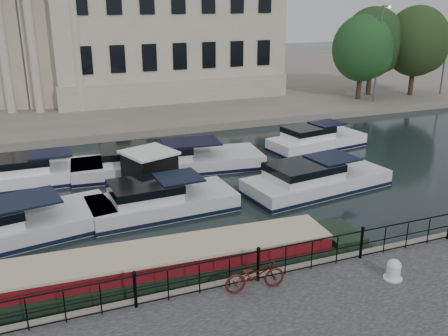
# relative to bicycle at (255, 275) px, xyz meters

# --- Properties ---
(ground_plane) EXTENTS (160.00, 160.00, 0.00)m
(ground_plane) POSITION_rel_bicycle_xyz_m (0.32, 2.71, -1.07)
(ground_plane) COLOR black
(ground_plane) RESTS_ON ground
(far_bank) EXTENTS (120.00, 42.00, 0.55)m
(far_bank) POSITION_rel_bicycle_xyz_m (0.32, 41.71, -0.79)
(far_bank) COLOR #6B665B
(far_bank) RESTS_ON ground_plane
(railing) EXTENTS (24.14, 0.14, 1.22)m
(railing) POSITION_rel_bicycle_xyz_m (0.32, 0.46, 0.13)
(railing) COLOR black
(railing) RESTS_ON near_quay
(civic_building) EXTENTS (53.55, 31.84, 16.85)m
(civic_building) POSITION_rel_bicycle_xyz_m (-0.67, 37.41, 5.97)
(civic_building) COLOR #ADA38C
(civic_building) RESTS_ON far_bank
(lamp_posts) EXTENTS (8.24, 1.55, 8.07)m
(lamp_posts) POSITION_rel_bicycle_xyz_m (26.32, 23.40, 3.73)
(lamp_posts) COLOR #59595B
(lamp_posts) RESTS_ON far_bank
(bicycle) EXTENTS (2.01, 0.82, 1.03)m
(bicycle) POSITION_rel_bicycle_xyz_m (0.00, 0.00, 0.00)
(bicycle) COLOR #4B130D
(bicycle) RESTS_ON near_quay
(mooring_bollard) EXTENTS (0.62, 0.62, 0.70)m
(mooring_bollard) POSITION_rel_bicycle_xyz_m (4.49, -1.08, -0.19)
(mooring_bollard) COLOR silver
(mooring_bollard) RESTS_ON near_quay
(narrowboat) EXTENTS (16.52, 3.03, 1.60)m
(narrowboat) POSITION_rel_bicycle_xyz_m (-2.86, 2.52, -0.70)
(narrowboat) COLOR black
(narrowboat) RESTS_ON ground_plane
(harbour_hut) EXTENTS (3.79, 3.48, 2.19)m
(harbour_hut) POSITION_rel_bicycle_xyz_m (-0.74, 10.82, -0.11)
(harbour_hut) COLOR #6B665B
(harbour_hut) RESTS_ON ground_plane
(cabin_cruisers) EXTENTS (27.32, 10.64, 1.99)m
(cabin_cruisers) POSITION_rel_bicycle_xyz_m (-0.08, 10.83, -0.70)
(cabin_cruisers) COLOR silver
(cabin_cruisers) RESTS_ON ground_plane
(trees) EXTENTS (11.18, 7.40, 8.08)m
(trees) POSITION_rel_bicycle_xyz_m (24.80, 25.04, 4.05)
(trees) COLOR black
(trees) RESTS_ON far_bank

